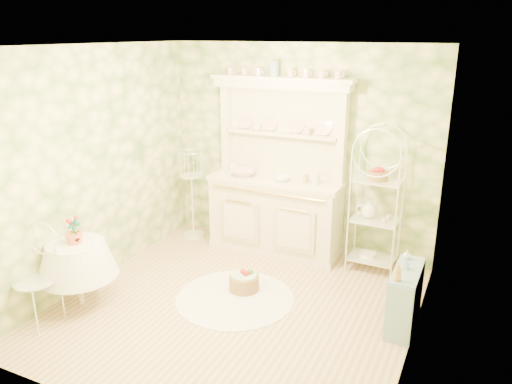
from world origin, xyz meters
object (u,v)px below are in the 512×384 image
at_px(round_table, 79,277).
at_px(birdcage_stand, 192,189).
at_px(side_shelf, 405,299).
at_px(cafe_chair, 34,280).
at_px(bakers_rack, 376,199).
at_px(floor_basket, 244,281).
at_px(kitchen_dresser, 276,168).

xyz_separation_m(round_table, birdcage_stand, (0.09, 2.12, 0.38)).
distance_m(round_table, birdcage_stand, 2.16).
relative_size(side_shelf, round_table, 1.04).
bearing_deg(round_table, side_shelf, 18.33).
relative_size(side_shelf, cafe_chair, 0.72).
xyz_separation_m(side_shelf, cafe_chair, (-3.36, -1.52, 0.18)).
bearing_deg(bakers_rack, birdcage_stand, -176.89).
bearing_deg(round_table, birdcage_stand, 87.45).
xyz_separation_m(round_table, floor_basket, (1.46, 1.02, -0.20)).
height_order(bakers_rack, floor_basket, bakers_rack).
bearing_deg(birdcage_stand, side_shelf, -18.62).
distance_m(birdcage_stand, floor_basket, 1.86).
height_order(kitchen_dresser, round_table, kitchen_dresser).
distance_m(side_shelf, floor_basket, 1.77).
bearing_deg(side_shelf, kitchen_dresser, 146.30).
height_order(kitchen_dresser, side_shelf, kitchen_dresser).
height_order(side_shelf, floor_basket, side_shelf).
relative_size(round_table, cafe_chair, 0.69).
relative_size(kitchen_dresser, floor_basket, 6.17).
height_order(round_table, birdcage_stand, birdcage_stand).
distance_m(cafe_chair, floor_basket, 2.20).
distance_m(kitchen_dresser, side_shelf, 2.35).
height_order(cafe_chair, floor_basket, cafe_chair).
bearing_deg(cafe_chair, floor_basket, 31.60).
distance_m(side_shelf, cafe_chair, 3.69).
height_order(bakers_rack, birdcage_stand, bakers_rack).
relative_size(kitchen_dresser, side_shelf, 3.39).
bearing_deg(kitchen_dresser, birdcage_stand, -177.31).
height_order(birdcage_stand, floor_basket, birdcage_stand).
relative_size(side_shelf, birdcage_stand, 0.48).
bearing_deg(side_shelf, bakers_rack, 114.23).
distance_m(side_shelf, round_table, 3.40).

